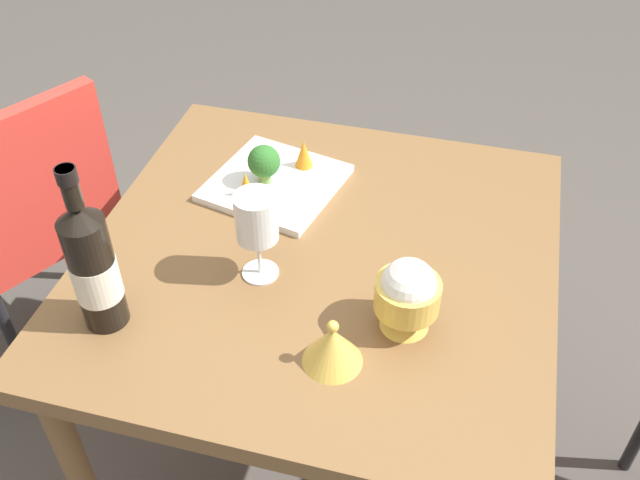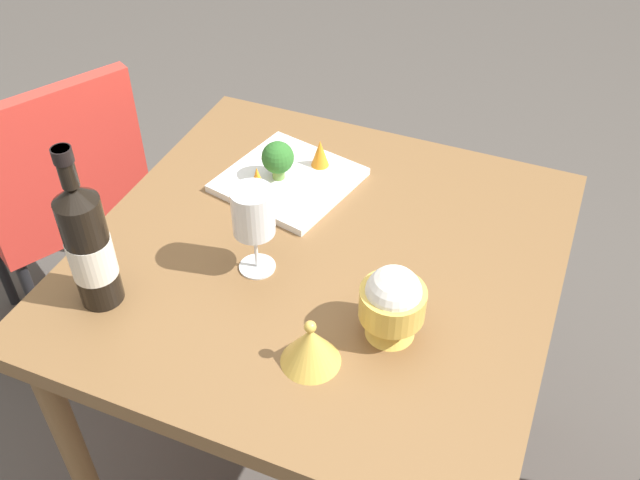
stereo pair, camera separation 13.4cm
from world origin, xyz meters
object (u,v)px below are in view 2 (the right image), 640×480
Objects in this scene: carrot_garnish_right at (320,153)px; carrot_garnish_left at (257,179)px; broccoli_floret at (278,158)px; chair_by_wall at (62,190)px; rice_bowl_lid at (310,346)px; wine_bottle at (88,245)px; serving_plate at (289,180)px; wine_glass at (253,214)px; rice_bowl at (392,303)px.

carrot_garnish_left is at bearing 146.82° from carrot_garnish_right.
chair_by_wall is at bearing 89.61° from broccoli_floret.
rice_bowl_lid is at bearing -142.99° from carrot_garnish_left.
wine_bottle is at bearing 156.92° from carrot_garnish_right.
carrot_garnish_left is (0.37, -0.13, -0.08)m from wine_bottle.
rice_bowl_lid reaches higher than carrot_garnish_left.
wine_bottle is at bearing 158.89° from serving_plate.
wine_bottle reaches higher than serving_plate.
wine_bottle is 0.45m from broccoli_floret.
wine_glass is at bearing -51.69° from wine_bottle.
broccoli_floret is (-0.01, 0.02, 0.06)m from serving_plate.
wine_bottle is at bearing -103.03° from chair_by_wall.
wine_bottle is 1.07× the size of serving_plate.
wine_glass is (-0.25, -0.70, 0.33)m from chair_by_wall.
rice_bowl is at bearing -131.33° from broccoli_floret.
wine_bottle is 1.78× the size of wine_glass.
serving_plate is (0.32, 0.33, -0.07)m from rice_bowl.
carrot_garnish_right is (0.38, 0.28, -0.03)m from rice_bowl.
carrot_garnish_right is at bearing -55.35° from chair_by_wall.
rice_bowl_lid is 0.48m from serving_plate.
carrot_garnish_right is at bearing -23.08° from wine_bottle.
chair_by_wall reaches higher than serving_plate.
rice_bowl_lid is 1.61× the size of carrot_garnish_right.
wine_glass is 0.23m from carrot_garnish_left.
rice_bowl reaches higher than broccoli_floret.
wine_bottle is 3.72× the size of broccoli_floret.
carrot_garnish_left is (-0.05, 0.02, -0.02)m from broccoli_floret.
wine_bottle reaches higher than rice_bowl_lid.
carrot_garnish_right is (0.13, -0.09, 0.00)m from carrot_garnish_left.
wine_glass is at bearing 78.23° from rice_bowl.
carrot_garnish_right reaches higher than serving_plate.
wine_bottle reaches higher than carrot_garnish_right.
wine_glass is 2.09× the size of broccoli_floret.
carrot_garnish_right is (0.08, -0.06, -0.02)m from broccoli_floret.
wine_bottle reaches higher than broccoli_floret.
rice_bowl is 2.29× the size of carrot_garnish_right.
wine_bottle reaches higher than chair_by_wall.
carrot_garnish_right reaches higher than carrot_garnish_left.
carrot_garnish_left reaches higher than serving_plate.
rice_bowl_lid reaches higher than serving_plate.
carrot_garnish_left is at bearing -19.06° from wine_bottle.
serving_plate is (0.26, 0.05, -0.12)m from wine_glass.
chair_by_wall is at bearing 64.50° from rice_bowl_lid.
wine_glass is 0.60× the size of serving_plate.
chair_by_wall is at bearing 48.23° from wine_bottle.
chair_by_wall is at bearing 70.06° from wine_glass.
rice_bowl_lid is 0.33× the size of serving_plate.
chair_by_wall reaches higher than carrot_garnish_right.
chair_by_wall is 1.00m from rice_bowl_lid.
wine_glass reaches higher than rice_bowl.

